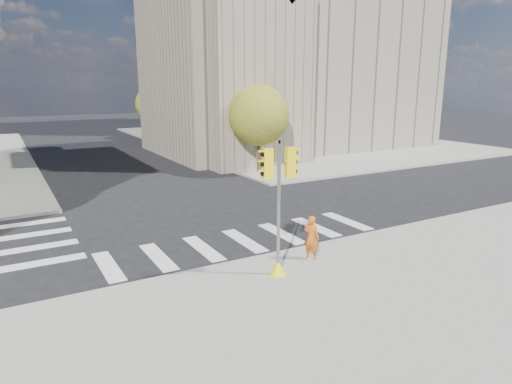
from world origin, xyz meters
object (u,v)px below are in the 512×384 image
(lamp_near, at_px, (238,105))
(photographer, at_px, (311,237))
(traffic_signal, at_px, (279,220))
(lamp_far, at_px, (175,99))

(lamp_near, height_order, photographer, lamp_near)
(traffic_signal, height_order, photographer, traffic_signal)
(lamp_near, xyz_separation_m, traffic_signal, (-8.87, -19.79, -2.57))
(lamp_near, distance_m, lamp_far, 14.00)
(traffic_signal, xyz_separation_m, photographer, (1.76, 0.59, -1.06))
(lamp_near, bearing_deg, photographer, -110.32)
(lamp_near, relative_size, traffic_signal, 1.84)
(traffic_signal, relative_size, photographer, 2.76)
(lamp_far, bearing_deg, photographer, -102.09)
(photographer, bearing_deg, lamp_far, -39.16)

